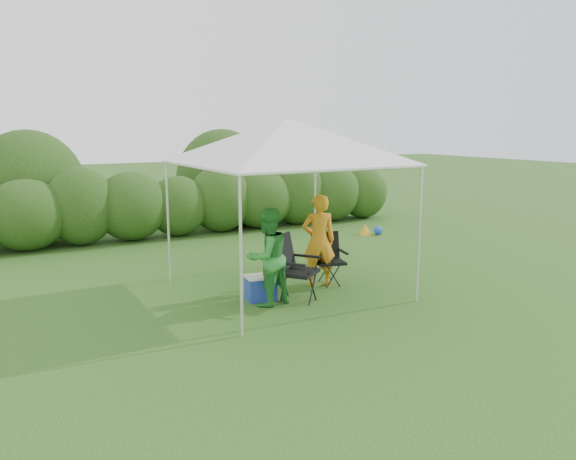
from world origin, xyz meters
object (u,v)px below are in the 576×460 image
man (319,241)px  cooler (261,288)px  chair_left (293,264)px  chair_right (328,255)px  canopy (286,141)px  woman (268,257)px

man → cooler: 1.38m
chair_left → chair_right: bearing=-7.9°
canopy → woman: 1.88m
chair_right → man: man is taller
man → cooler: man is taller
cooler → canopy: bearing=28.8°
chair_right → cooler: chair_right is taller
man → cooler: bearing=29.7°
cooler → chair_right: bearing=19.5°
chair_right → cooler: size_ratio=1.73×
woman → man: bearing=-168.8°
man → woman: 1.33m
canopy → chair_left: canopy is taller
canopy → chair_right: 2.15m
chair_right → woman: bearing=-144.7°
woman → cooler: woman is taller
canopy → cooler: size_ratio=6.06×
cooler → woman: bearing=-85.0°
chair_right → chair_left: bearing=-137.8°
canopy → chair_left: bearing=-107.4°
chair_left → woman: woman is taller
canopy → chair_left: (-0.15, -0.47, -1.87)m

